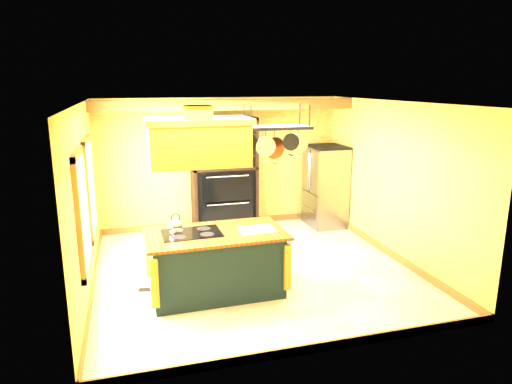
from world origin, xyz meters
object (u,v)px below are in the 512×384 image
pot_rack (276,135)px  refrigerator (325,188)px  range_hood (198,140)px  kitchen_island (216,262)px  hutch (224,187)px

pot_rack → refrigerator: 3.53m
range_hood → kitchen_island: bearing=0.2°
kitchen_island → refrigerator: (2.86, 2.56, 0.35)m
hutch → kitchen_island: bearing=-104.3°
hutch → pot_rack: bearing=-86.8°
refrigerator → hutch: 2.15m
pot_rack → refrigerator: (1.95, 2.55, -1.46)m
kitchen_island → range_hood: range_hood is taller
range_hood → hutch: (0.94, 2.91, -1.35)m
range_hood → refrigerator: bearing=40.0°
kitchen_island → refrigerator: 3.86m
hutch → refrigerator: bearing=-9.3°
pot_rack → refrigerator: size_ratio=0.60×
pot_rack → hutch: bearing=93.2°
kitchen_island → hutch: bearing=74.5°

